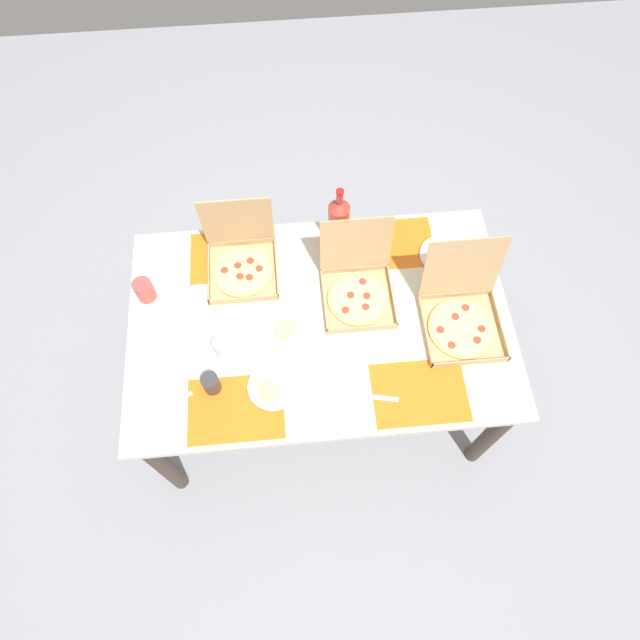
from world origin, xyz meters
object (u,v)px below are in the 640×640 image
at_px(plate_middle, 273,387).
at_px(soda_bottle, 339,221).
at_px(pizza_box_corner_left, 462,315).
at_px(cup_dark, 222,347).
at_px(plate_near_left, 279,331).
at_px(pizza_box_edge_far, 242,260).
at_px(plate_near_right, 443,256).
at_px(pizza_box_center, 358,287).
at_px(cup_clear_right, 211,384).
at_px(cup_clear_left, 144,290).

height_order(plate_middle, soda_bottle, soda_bottle).
distance_m(pizza_box_corner_left, cup_dark, 0.95).
relative_size(plate_near_left, cup_dark, 2.08).
xyz_separation_m(pizza_box_edge_far, plate_near_right, (0.86, -0.03, -0.04)).
distance_m(plate_near_left, cup_dark, 0.23).
xyz_separation_m(pizza_box_center, cup_clear_right, (-0.60, -0.36, -0.00)).
bearing_deg(plate_middle, cup_clear_left, 137.99).
distance_m(plate_middle, cup_dark, 0.25).
height_order(plate_near_left, plate_middle, same).
xyz_separation_m(pizza_box_corner_left, cup_clear_right, (-0.99, -0.20, -0.01)).
bearing_deg(plate_middle, pizza_box_center, 46.18).
bearing_deg(plate_near_right, pizza_box_edge_far, 178.27).
xyz_separation_m(plate_near_right, cup_clear_right, (-0.99, -0.51, 0.04)).
bearing_deg(pizza_box_edge_far, plate_near_left, -67.26).
distance_m(pizza_box_edge_far, cup_clear_left, 0.41).
xyz_separation_m(plate_near_left, soda_bottle, (0.28, 0.43, 0.12)).
xyz_separation_m(cup_clear_right, cup_dark, (0.04, 0.14, 0.00)).
distance_m(pizza_box_corner_left, plate_near_right, 0.32).
height_order(plate_near_right, cup_dark, cup_dark).
bearing_deg(cup_dark, cup_clear_right, -106.94).
bearing_deg(pizza_box_corner_left, pizza_box_edge_far, 158.61).
relative_size(pizza_box_corner_left, plate_near_right, 1.80).
distance_m(cup_clear_right, cup_dark, 0.15).
bearing_deg(plate_near_left, soda_bottle, 56.53).
bearing_deg(soda_bottle, cup_dark, -135.47).
relative_size(pizza_box_corner_left, cup_clear_right, 3.97).
distance_m(pizza_box_center, plate_near_right, 0.42).
height_order(pizza_box_center, plate_near_right, pizza_box_center).
relative_size(plate_middle, soda_bottle, 0.62).
relative_size(plate_near_right, cup_clear_left, 1.98).
bearing_deg(plate_near_right, plate_near_left, -157.64).
bearing_deg(pizza_box_edge_far, pizza_box_center, -20.25).
distance_m(plate_near_left, soda_bottle, 0.52).
height_order(soda_bottle, cup_clear_right, soda_bottle).
relative_size(plate_middle, cup_clear_left, 1.98).
distance_m(pizza_box_edge_far, soda_bottle, 0.44).
bearing_deg(plate_middle, pizza_box_corner_left, 15.86).
relative_size(plate_near_right, cup_dark, 2.02).
relative_size(pizza_box_edge_far, pizza_box_center, 1.01).
bearing_deg(plate_near_right, cup_clear_left, -176.26).
bearing_deg(plate_middle, plate_near_left, 81.32).
xyz_separation_m(pizza_box_center, plate_near_right, (0.39, 0.15, -0.04)).
bearing_deg(pizza_box_corner_left, soda_bottle, 135.43).
height_order(plate_near_right, plate_middle, plate_middle).
bearing_deg(plate_middle, cup_clear_right, 174.90).
xyz_separation_m(plate_near_right, plate_middle, (-0.76, -0.53, 0.00)).
distance_m(pizza_box_corner_left, cup_clear_right, 1.01).
bearing_deg(cup_clear_right, pizza_box_center, 31.29).
bearing_deg(pizza_box_corner_left, cup_dark, -176.85).
relative_size(pizza_box_corner_left, plate_near_left, 1.75).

